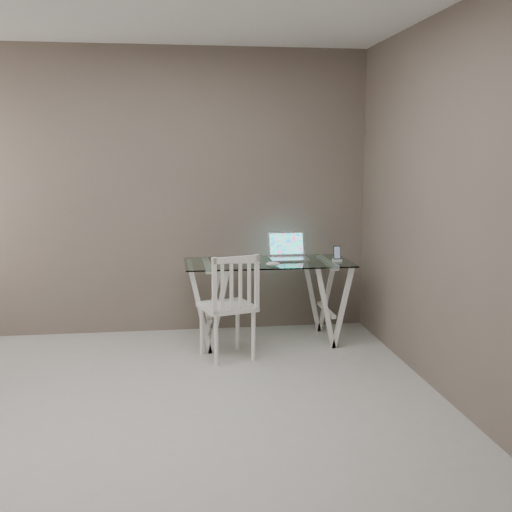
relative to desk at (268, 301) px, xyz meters
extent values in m
plane|color=#B6B4AE|center=(-0.97, -1.74, -0.38)|extent=(4.50, 4.50, 0.00)
cube|color=#695B52|center=(-0.97, 0.51, 0.97)|extent=(4.00, 0.02, 2.70)
cube|color=#695B52|center=(-0.97, -3.99, 0.97)|extent=(4.00, 0.02, 2.70)
cube|color=#695B52|center=(1.03, -1.74, 0.97)|extent=(0.02, 4.50, 2.70)
cube|color=silver|center=(0.00, 0.00, 0.36)|extent=(1.50, 0.70, 0.01)
cube|color=silver|center=(-0.55, 0.00, -0.02)|extent=(0.24, 0.62, 0.72)
cube|color=silver|center=(0.55, 0.00, -0.02)|extent=(0.24, 0.62, 0.72)
cube|color=white|center=(-0.41, -0.41, 0.06)|extent=(0.52, 0.52, 0.04)
cylinder|color=white|center=(-0.52, -0.62, -0.17)|extent=(0.04, 0.04, 0.42)
cylinder|color=white|center=(-0.20, -0.52, -0.17)|extent=(0.04, 0.04, 0.42)
cylinder|color=white|center=(-0.62, -0.30, -0.17)|extent=(0.04, 0.04, 0.42)
cylinder|color=white|center=(-0.30, -0.20, -0.17)|extent=(0.04, 0.04, 0.42)
cube|color=white|center=(-0.35, -0.59, 0.29)|extent=(0.40, 0.15, 0.46)
cube|color=silver|center=(0.21, 0.08, 0.37)|extent=(0.35, 0.24, 0.02)
cube|color=#19D899|center=(0.21, 0.23, 0.49)|extent=(0.35, 0.08, 0.23)
cube|color=silver|center=(-0.20, -0.05, 0.37)|extent=(0.26, 0.11, 0.01)
ellipsoid|color=white|center=(0.01, -0.23, 0.38)|extent=(0.12, 0.07, 0.04)
cube|color=white|center=(0.63, -0.05, 0.37)|extent=(0.07, 0.07, 0.02)
cube|color=black|center=(0.63, -0.04, 0.44)|extent=(0.06, 0.03, 0.12)
camera|label=1|loc=(-0.89, -5.65, 1.34)|focal=45.00mm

